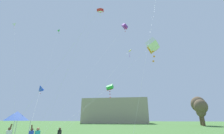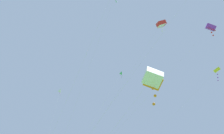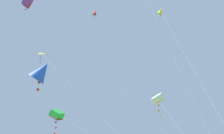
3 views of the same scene
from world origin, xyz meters
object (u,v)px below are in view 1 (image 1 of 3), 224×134
(kite_white_box_0, at_px, (152,45))
(kite_yellow_delta_8, at_px, (129,51))
(kite_green_box_7, at_px, (110,88))
(kite_blue_diamond_9, at_px, (41,88))
(kite_purple_box_3, at_px, (125,26))
(kite_red_box_4, at_px, (100,11))
(kite_white_diamond_5, at_px, (15,24))
(kite_green_diamond_2, at_px, (59,30))
(festival_tent, at_px, (17,116))

(kite_white_box_0, bearing_deg, kite_yellow_delta_8, 102.04)
(kite_white_box_0, bearing_deg, kite_green_box_7, 124.77)
(kite_blue_diamond_9, bearing_deg, kite_purple_box_3, 42.21)
(kite_red_box_4, relative_size, kite_yellow_delta_8, 1.64)
(kite_red_box_4, xyz_separation_m, kite_yellow_delta_8, (6.81, 1.38, -11.00))
(kite_white_diamond_5, bearing_deg, kite_blue_diamond_9, 42.55)
(kite_green_diamond_2, bearing_deg, kite_red_box_4, 4.18)
(festival_tent, relative_size, kite_green_box_7, 0.22)
(kite_white_diamond_5, relative_size, kite_yellow_delta_8, 1.02)
(kite_red_box_4, distance_m, kite_blue_diamond_9, 23.49)
(kite_green_box_7, bearing_deg, festival_tent, -132.35)
(kite_white_diamond_5, height_order, kite_green_box_7, kite_white_diamond_5)
(kite_green_diamond_2, xyz_separation_m, kite_blue_diamond_9, (2.30, -7.02, -15.57))
(kite_purple_box_3, distance_m, kite_white_diamond_5, 25.10)
(kite_purple_box_3, distance_m, kite_yellow_delta_8, 9.37)
(kite_white_box_0, xyz_separation_m, kite_red_box_4, (-9.95, 13.34, 17.18))
(kite_yellow_delta_8, height_order, kite_blue_diamond_9, kite_yellow_delta_8)
(kite_green_diamond_2, bearing_deg, kite_white_box_0, -32.27)
(kite_yellow_delta_8, bearing_deg, kite_blue_diamond_9, -147.85)
(festival_tent, relative_size, kite_white_box_0, 0.28)
(kite_green_diamond_2, height_order, kite_green_box_7, kite_green_diamond_2)
(kite_white_box_0, height_order, kite_red_box_4, kite_red_box_4)
(festival_tent, xyz_separation_m, kite_white_diamond_5, (-5.60, 2.25, 14.66))
(kite_white_diamond_5, bearing_deg, kite_red_box_4, 44.27)
(kite_purple_box_3, height_order, kite_yellow_delta_8, kite_purple_box_3)
(kite_green_box_7, distance_m, kite_yellow_delta_8, 11.08)
(festival_tent, xyz_separation_m, kite_yellow_delta_8, (12.95, 15.07, 14.24))
(kite_red_box_4, xyz_separation_m, kite_white_diamond_5, (-11.74, -11.45, -10.57))
(kite_green_diamond_2, relative_size, kite_green_box_7, 1.57)
(festival_tent, height_order, kite_green_box_7, kite_green_box_7)
(kite_purple_box_3, xyz_separation_m, kite_white_diamond_5, (-17.51, -15.93, -8.36))
(kite_blue_diamond_9, bearing_deg, kite_yellow_delta_8, 32.15)
(kite_white_diamond_5, xyz_separation_m, kite_blue_diamond_9, (4.03, 3.70, -10.22))
(kite_yellow_delta_8, bearing_deg, kite_white_diamond_5, -145.34)
(festival_tent, relative_size, kite_blue_diamond_9, 0.31)
(kite_yellow_delta_8, bearing_deg, kite_red_box_4, -168.55)
(kite_blue_diamond_9, bearing_deg, kite_green_box_7, 21.30)
(kite_green_box_7, bearing_deg, kite_green_diamond_2, 168.03)
(kite_white_box_0, bearing_deg, kite_green_diamond_2, 147.73)
(kite_green_diamond_2, bearing_deg, kite_purple_box_3, 18.28)
(festival_tent, distance_m, kite_yellow_delta_8, 24.45)
(festival_tent, height_order, kite_green_diamond_2, kite_green_diamond_2)
(kite_purple_box_3, bearing_deg, kite_white_diamond_5, -137.71)
(kite_green_diamond_2, distance_m, kite_purple_box_3, 16.88)
(kite_purple_box_3, relative_size, kite_white_diamond_5, 1.49)
(festival_tent, relative_size, kite_red_box_4, 0.11)
(kite_white_diamond_5, bearing_deg, kite_purple_box_3, 42.29)
(festival_tent, height_order, kite_white_box_0, kite_white_box_0)
(festival_tent, xyz_separation_m, kite_green_diamond_2, (-3.87, 12.96, 20.02))
(festival_tent, distance_m, kite_white_diamond_5, 15.86)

